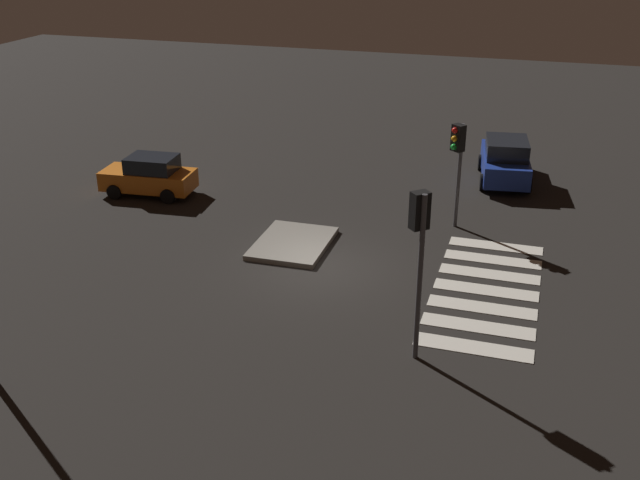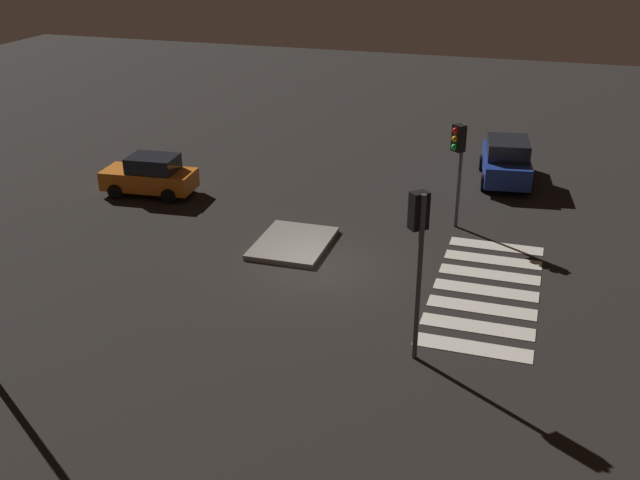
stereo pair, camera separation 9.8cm
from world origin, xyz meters
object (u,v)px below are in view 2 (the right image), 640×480
car_blue (506,161)px  car_orange (150,176)px  traffic_light_south (418,235)px  traffic_island (293,243)px  traffic_light_east (458,151)px

car_blue → car_orange: bearing=105.8°
car_orange → traffic_light_south: 15.60m
traffic_island → car_blue: size_ratio=0.72×
car_blue → car_orange: 15.09m
traffic_island → traffic_light_east: bearing=-56.9°
car_orange → traffic_light_south: size_ratio=0.85×
traffic_light_east → traffic_island: bearing=-19.0°
car_blue → traffic_light_south: traffic_light_south is taller
traffic_light_east → traffic_light_south: bearing=39.3°
traffic_island → traffic_light_south: bearing=-136.7°
traffic_light_east → traffic_light_south: (-8.98, -0.21, 0.50)m
traffic_light_south → traffic_light_east: bearing=-41.1°
traffic_island → traffic_light_east: size_ratio=0.85×
traffic_island → car_orange: bearing=67.0°
traffic_island → traffic_light_east: traffic_light_east is taller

